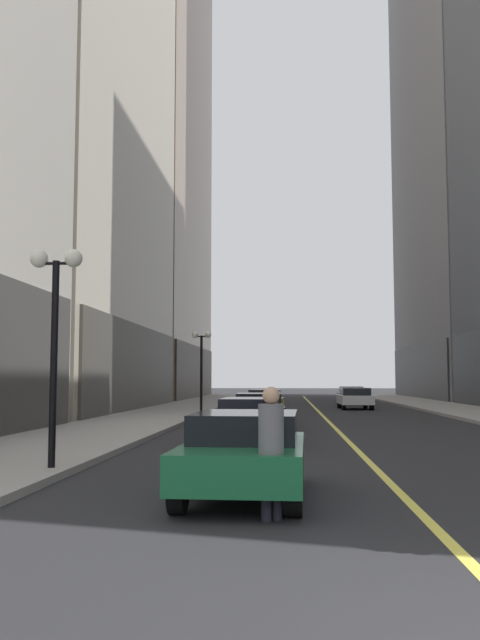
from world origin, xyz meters
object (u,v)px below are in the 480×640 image
pedestrian_in_grey_suit (271,442)px  street_lamp_left_near (55,308)px  car_yellow (265,401)px  car_white (355,397)px  car_navy (249,420)px  street_lamp_left_far (201,353)px  car_green (245,451)px  car_black (259,409)px  car_blue (351,395)px

pedestrian_in_grey_suit → street_lamp_left_near: size_ratio=0.40×
car_yellow → street_lamp_left_near: street_lamp_left_near is taller
car_white → pedestrian_in_grey_suit: (-4.45, -33.52, 0.31)m
car_navy → street_lamp_left_far: bearing=101.7°
car_green → car_black: same height
car_black → car_blue: bearing=76.7°
car_blue → street_lamp_left_far: size_ratio=0.98×
street_lamp_left_near → car_black: bearing=74.6°
car_green → car_white: size_ratio=1.01×
car_navy → car_yellow: 15.78m
car_yellow → pedestrian_in_grey_suit: pedestrian_in_grey_suit is taller
car_white → street_lamp_left_near: (-8.80, -29.58, 2.54)m
car_green → street_lamp_left_far: street_lamp_left_far is taller
car_navy → street_lamp_left_far: street_lamp_left_far is taller
car_black → car_yellow: bearing=90.2°
car_black → car_blue: same height
car_blue → street_lamp_left_near: (-9.26, -37.01, 2.54)m
pedestrian_in_grey_suit → car_yellow: bearing=91.9°
car_green → car_yellow: 24.13m
pedestrian_in_grey_suit → street_lamp_left_near: street_lamp_left_near is taller
street_lamp_left_far → pedestrian_in_grey_suit: bearing=-80.9°
car_yellow → pedestrian_in_grey_suit: bearing=-88.1°
car_green → car_navy: bearing=92.7°
car_white → car_blue: (0.46, 7.43, 0.00)m
street_lamp_left_near → street_lamp_left_far: 23.22m
car_yellow → pedestrian_in_grey_suit: size_ratio=2.37×
car_green → car_navy: same height
car_yellow → pedestrian_in_grey_suit: (0.88, -25.92, 0.31)m
car_navy → car_yellow: same height
car_navy → car_blue: bearing=79.4°
car_black → street_lamp_left_far: size_ratio=1.02×
car_white → street_lamp_left_far: bearing=-144.1°
car_black → pedestrian_in_grey_suit: 16.74m
street_lamp_left_near → car_blue: bearing=76.0°
car_green → street_lamp_left_far: bearing=98.7°
car_yellow → car_blue: size_ratio=0.96×
car_green → car_yellow: (-0.43, 24.12, -0.00)m
car_green → car_navy: (-0.39, 8.34, 0.00)m
car_blue → street_lamp_left_near: size_ratio=0.98×
car_blue → car_white: bearing=-93.5°
car_navy → street_lamp_left_near: size_ratio=1.01×
car_green → pedestrian_in_grey_suit: size_ratio=2.38×
car_green → car_black: 14.92m
car_green → street_lamp_left_near: (-3.90, 2.14, 2.54)m
car_white → car_yellow: bearing=-125.0°
street_lamp_left_near → pedestrian_in_grey_suit: bearing=-42.2°
car_green → car_blue: (5.36, 39.15, 0.00)m
car_green → car_navy: size_ratio=0.93×
car_black → street_lamp_left_near: size_ratio=1.02×
car_navy → car_blue: size_ratio=1.03×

